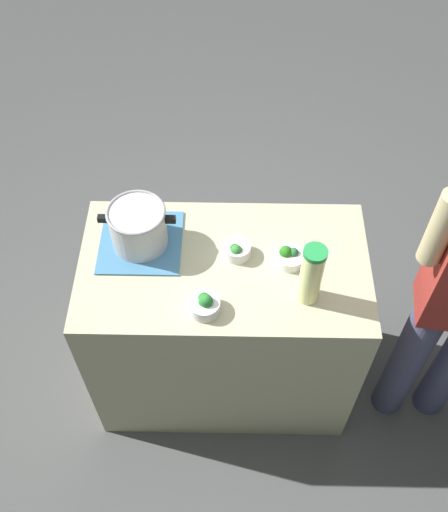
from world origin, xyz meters
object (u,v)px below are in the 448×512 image
(broccoli_bowl_back, at_px, (290,257))
(cooking_pot, at_px, (138,226))
(lemonade_pitcher, at_px, (311,275))
(broccoli_bowl_front, at_px, (237,250))
(broccoli_bowl_center, at_px, (205,304))

(broccoli_bowl_back, bearing_deg, cooking_pot, 172.08)
(lemonade_pitcher, height_order, broccoli_bowl_back, lemonade_pitcher)
(broccoli_bowl_front, distance_m, broccoli_bowl_back, 0.20)
(broccoli_bowl_back, bearing_deg, broccoli_bowl_front, 172.47)
(cooking_pot, relative_size, broccoli_bowl_back, 2.66)
(cooking_pot, bearing_deg, lemonade_pitcher, -20.71)
(broccoli_bowl_center, height_order, broccoli_bowl_back, broccoli_bowl_center)
(lemonade_pitcher, xyz_separation_m, broccoli_bowl_back, (-0.06, 0.16, -0.11))
(cooking_pot, xyz_separation_m, broccoli_bowl_center, (0.26, -0.30, -0.07))
(broccoli_bowl_center, bearing_deg, cooking_pot, 130.90)
(cooking_pot, relative_size, lemonade_pitcher, 1.07)
(cooking_pot, height_order, broccoli_bowl_center, cooking_pot)
(broccoli_bowl_center, distance_m, broccoli_bowl_back, 0.38)
(lemonade_pitcher, relative_size, broccoli_bowl_center, 2.40)
(broccoli_bowl_front, xyz_separation_m, broccoli_bowl_back, (0.20, -0.03, -0.00))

